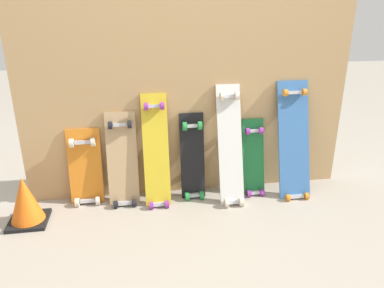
{
  "coord_description": "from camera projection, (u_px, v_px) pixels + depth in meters",
  "views": [
    {
      "loc": [
        -0.4,
        -2.52,
        1.39
      ],
      "look_at": [
        0.0,
        -0.07,
        0.43
      ],
      "focal_mm": 34.66,
      "sensor_mm": 36.0,
      "label": 1
    }
  ],
  "objects": [
    {
      "name": "skateboard_blue",
      "position": [
        294.0,
        145.0,
        2.77
      ],
      "size": [
        0.24,
        0.32,
        0.92
      ],
      "color": "#386BAD",
      "rests_on": "ground"
    },
    {
      "name": "skateboard_yellow",
      "position": [
        156.0,
        156.0,
        2.65
      ],
      "size": [
        0.18,
        0.27,
        0.86
      ],
      "color": "gold",
      "rests_on": "ground"
    },
    {
      "name": "skateboard_white",
      "position": [
        230.0,
        150.0,
        2.69
      ],
      "size": [
        0.18,
        0.34,
        0.9
      ],
      "color": "silver",
      "rests_on": "ground"
    },
    {
      "name": "traffic_cone",
      "position": [
        25.0,
        201.0,
        2.43
      ],
      "size": [
        0.25,
        0.25,
        0.33
      ],
      "color": "black",
      "rests_on": "ground"
    },
    {
      "name": "skateboard_orange",
      "position": [
        86.0,
        171.0,
        2.67
      ],
      "size": [
        0.24,
        0.16,
        0.62
      ],
      "color": "orange",
      "rests_on": "ground"
    },
    {
      "name": "skateboard_natural",
      "position": [
        123.0,
        164.0,
        2.66
      ],
      "size": [
        0.22,
        0.22,
        0.74
      ],
      "color": "tan",
      "rests_on": "ground"
    },
    {
      "name": "skateboard_green",
      "position": [
        253.0,
        162.0,
        2.82
      ],
      "size": [
        0.17,
        0.21,
        0.64
      ],
      "color": "#1E7238",
      "rests_on": "ground"
    },
    {
      "name": "ground_plane",
      "position": [
        191.0,
        192.0,
        2.88
      ],
      "size": [
        12.0,
        12.0,
        0.0
      ],
      "primitive_type": "plane",
      "color": "#A89E8E"
    },
    {
      "name": "plywood_wall_panel",
      "position": [
        189.0,
        86.0,
        2.65
      ],
      "size": [
        2.4,
        0.04,
        1.65
      ],
      "primitive_type": "cube",
      "color": "tan",
      "rests_on": "ground"
    },
    {
      "name": "skateboard_black",
      "position": [
        193.0,
        161.0,
        2.75
      ],
      "size": [
        0.18,
        0.2,
        0.7
      ],
      "color": "black",
      "rests_on": "ground"
    }
  ]
}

